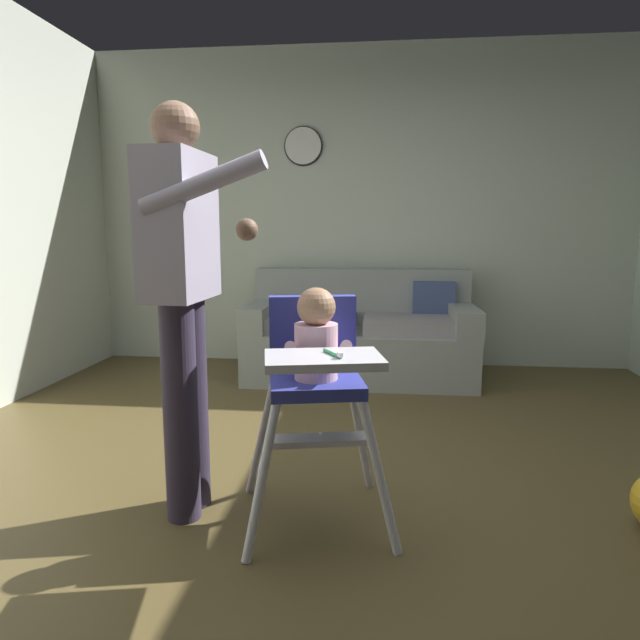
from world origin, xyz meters
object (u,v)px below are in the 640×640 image
at_px(high_chair, 316,362).
at_px(adult_standing, 183,289).
at_px(couch, 361,336).
at_px(wall_clock, 303,146).

height_order(high_chair, adult_standing, adult_standing).
bearing_deg(adult_standing, couch, 76.70).
xyz_separation_m(high_chair, adult_standing, (-0.54, 0.02, 0.28)).
xyz_separation_m(high_chair, wall_clock, (-0.44, 2.81, 1.23)).
xyz_separation_m(couch, wall_clock, (-0.53, 0.48, 1.56)).
bearing_deg(high_chair, couch, 165.73).
height_order(adult_standing, wall_clock, wall_clock).
distance_m(high_chair, adult_standing, 0.61).
xyz_separation_m(adult_standing, wall_clock, (0.10, 2.79, 0.95)).
distance_m(couch, adult_standing, 2.48).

